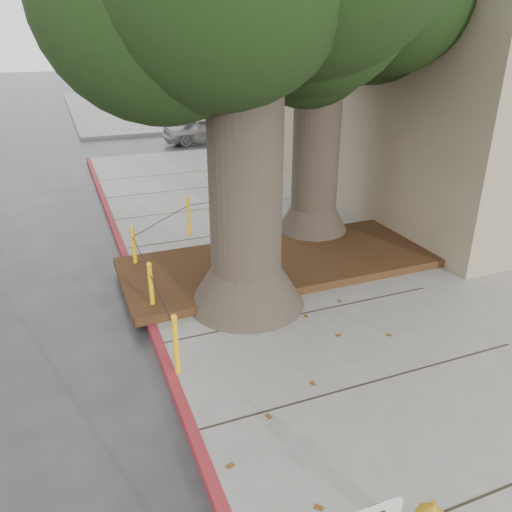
# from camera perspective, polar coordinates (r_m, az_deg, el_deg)

# --- Properties ---
(ground) EXTENTS (140.00, 140.00, 0.00)m
(ground) POSITION_cam_1_polar(r_m,az_deg,el_deg) (7.10, 9.31, -15.96)
(ground) COLOR #28282B
(ground) RESTS_ON ground
(sidewalk_far) EXTENTS (16.00, 20.00, 0.15)m
(sidewalk_far) POSITION_cam_1_polar(r_m,az_deg,el_deg) (36.00, -7.27, 16.79)
(sidewalk_far) COLOR slate
(sidewalk_far) RESTS_ON ground
(curb_red) EXTENTS (0.14, 26.00, 0.16)m
(curb_red) POSITION_cam_1_polar(r_m,az_deg,el_deg) (8.42, -11.61, -8.44)
(curb_red) COLOR maroon
(curb_red) RESTS_ON ground
(planter_bed) EXTENTS (6.40, 2.60, 0.16)m
(planter_bed) POSITION_cam_1_polar(r_m,az_deg,el_deg) (10.27, 2.82, -0.71)
(planter_bed) COLOR black
(planter_bed) RESTS_ON sidewalk_main
(building_corner) EXTENTS (12.00, 13.00, 10.00)m
(building_corner) POSITION_cam_1_polar(r_m,az_deg,el_deg) (18.44, 25.47, 23.46)
(building_corner) COLOR gray
(building_corner) RESTS_ON ground
(building_side_white) EXTENTS (10.00, 10.00, 9.00)m
(building_side_white) POSITION_cam_1_polar(r_m,az_deg,el_deg) (35.99, 11.21, 23.62)
(building_side_white) COLOR silver
(building_side_white) RESTS_ON ground
(building_side_grey) EXTENTS (12.00, 14.00, 12.00)m
(building_side_grey) POSITION_cam_1_polar(r_m,az_deg,el_deg) (44.32, 14.13, 25.34)
(building_side_grey) COLOR slate
(building_side_grey) RESTS_ON ground
(tree_far) EXTENTS (4.50, 3.80, 7.17)m
(tree_far) POSITION_cam_1_polar(r_m,az_deg,el_deg) (11.39, 8.99, 26.28)
(tree_far) COLOR #4C3F33
(tree_far) RESTS_ON sidewalk_main
(bollard_ring) EXTENTS (3.79, 5.39, 0.95)m
(bollard_ring) POSITION_cam_1_polar(r_m,az_deg,el_deg) (9.98, -7.56, 1.06)
(bollard_ring) COLOR yellow
(bollard_ring) RESTS_ON sidewalk_main
(car_silver) EXTENTS (3.49, 1.43, 1.18)m
(car_silver) POSITION_cam_1_polar(r_m,az_deg,el_deg) (23.17, -6.13, 14.16)
(car_silver) COLOR #A5A5AA
(car_silver) RESTS_ON ground
(car_red) EXTENTS (3.66, 1.38, 1.19)m
(car_red) POSITION_cam_1_polar(r_m,az_deg,el_deg) (25.17, 4.34, 15.03)
(car_red) COLOR #9A0E0E
(car_red) RESTS_ON ground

